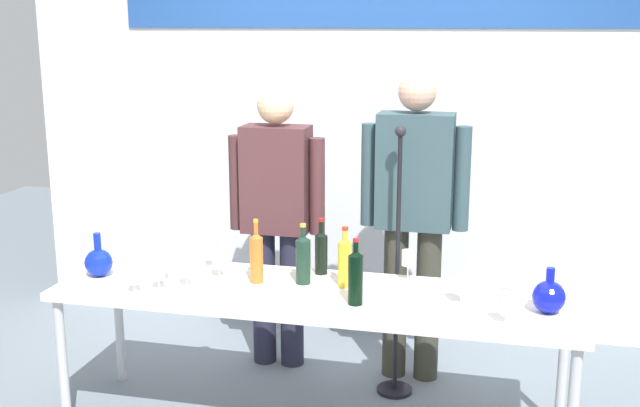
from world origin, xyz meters
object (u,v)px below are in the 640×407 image
wine_glass_left_2 (134,274)px  wine_glass_right_2 (506,302)px  wine_glass_right_0 (462,280)px  wine_glass_right_3 (408,259)px  decanter_blue_left (99,262)px  wine_glass_left_5 (158,271)px  presenter_left (277,211)px  wine_glass_left_0 (212,248)px  wine_glass_left_1 (186,268)px  microphone_stand (396,307)px  wine_bottle_2 (356,276)px  wine_bottle_3 (321,250)px  wine_glass_left_4 (219,258)px  presenter_right (414,208)px  wine_bottle_0 (256,256)px  wine_bottle_4 (303,258)px  display_table (313,301)px  decanter_blue_right (549,296)px  wine_bottle_1 (345,260)px  wine_glass_left_3 (163,261)px  wine_glass_right_1 (518,277)px

wine_glass_left_2 → wine_glass_right_2: size_ratio=0.99×
wine_glass_right_0 → wine_glass_right_3: 0.41m
decanter_blue_left → wine_glass_left_5: 0.41m
decanter_blue_left → presenter_left: size_ratio=0.14×
wine_glass_left_0 → wine_glass_left_5: size_ratio=1.14×
wine_glass_left_1 → presenter_left: bearing=74.7°
wine_glass_left_2 → wine_glass_left_5: (0.09, 0.08, -0.00)m
wine_glass_left_5 → wine_glass_right_0: (1.46, 0.14, 0.02)m
microphone_stand → wine_bottle_2: bearing=-99.6°
wine_bottle_3 → wine_glass_left_2: bearing=-148.2°
presenter_left → wine_glass_left_2: (-0.43, -0.98, -0.10)m
presenter_left → wine_glass_left_4: presenter_left is taller
wine_glass_right_3 → presenter_right: bearing=93.5°
wine_bottle_2 → wine_glass_left_4: (-0.76, 0.22, -0.03)m
wine_glass_right_3 → microphone_stand: bearing=109.8°
wine_glass_left_5 → microphone_stand: (1.09, 0.67, -0.34)m
wine_bottle_0 → wine_bottle_4: (0.23, 0.04, -0.00)m
wine_bottle_3 → wine_glass_left_0: 0.59m
wine_bottle_2 → wine_glass_left_0: size_ratio=2.13×
wine_glass_left_2 → wine_glass_right_2: bearing=0.8°
wine_glass_left_5 → wine_glass_right_0: 1.47m
wine_glass_left_2 → display_table: bearing=15.7°
wine_bottle_3 → wine_glass_left_4: size_ratio=1.95×
wine_glass_left_5 → presenter_right: bearing=38.0°
display_table → wine_bottle_4: bearing=127.0°
decanter_blue_right → wine_glass_left_4: 1.63m
wine_bottle_4 → wine_glass_left_5: 0.72m
wine_glass_right_0 → wine_glass_right_2: wine_glass_right_0 is taller
presenter_left → wine_glass_left_4: 0.67m
decanter_blue_left → decanter_blue_right: decanter_blue_left is taller
presenter_right → wine_bottle_3: 0.65m
decanter_blue_right → wine_bottle_4: wine_bottle_4 is taller
wine_bottle_3 → wine_glass_left_2: (-0.81, -0.51, -0.03)m
wine_glass_left_2 → wine_glass_left_4: wine_glass_left_4 is taller
wine_glass_left_5 → wine_bottle_3: bearing=30.4°
display_table → wine_bottle_2: 0.33m
display_table → wine_bottle_1: 0.26m
decanter_blue_left → wine_glass_left_3: bearing=2.1°
wine_glass_left_0 → wine_glass_right_2: wine_glass_left_0 is taller
wine_glass_left_2 → microphone_stand: size_ratio=0.09×
wine_bottle_3 → wine_glass_right_2: (0.94, -0.48, -0.03)m
wine_glass_left_4 → wine_glass_right_1: (1.49, 0.06, -0.01)m
presenter_left → wine_glass_right_3: bearing=-29.0°
decanter_blue_left → wine_glass_right_2: size_ratio=1.62×
wine_glass_left_2 → wine_glass_right_2: 1.76m
wine_bottle_3 → wine_glass_right_0: wine_bottle_3 is taller
wine_bottle_2 → wine_bottle_3: size_ratio=1.07×
wine_glass_right_1 → wine_bottle_3: bearing=172.6°
decanter_blue_right → wine_bottle_1: bearing=171.9°
decanter_blue_left → wine_bottle_4: (1.06, 0.14, 0.06)m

